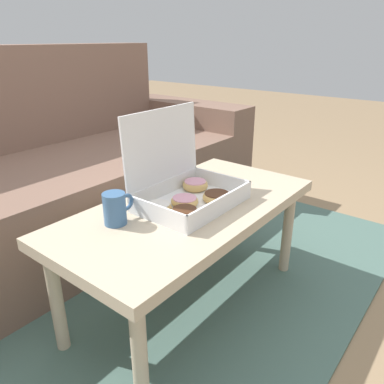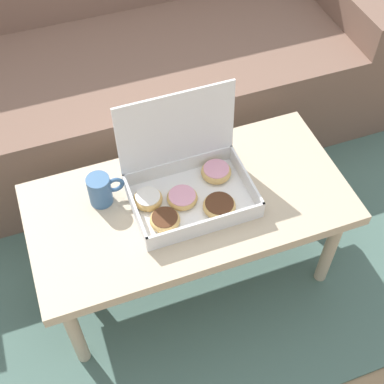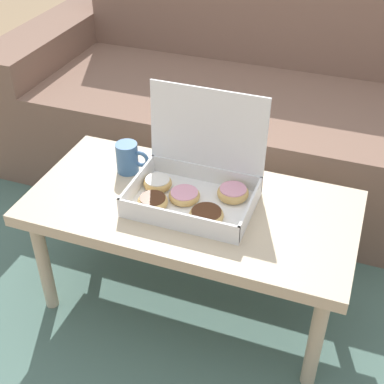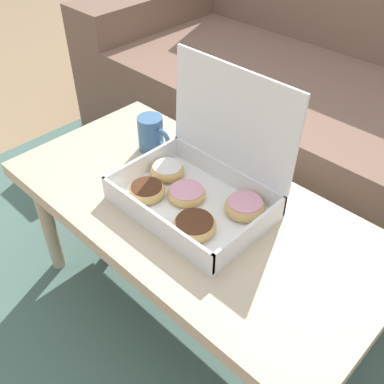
{
  "view_description": "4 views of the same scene",
  "coord_description": "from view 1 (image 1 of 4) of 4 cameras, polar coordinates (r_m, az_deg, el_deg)",
  "views": [
    {
      "loc": [
        -0.95,
        -0.81,
        1.0
      ],
      "look_at": [
        0.01,
        -0.05,
        0.49
      ],
      "focal_mm": 35.0,
      "sensor_mm": 36.0,
      "label": 1
    },
    {
      "loc": [
        -0.35,
        -1.02,
        1.78
      ],
      "look_at": [
        0.01,
        -0.05,
        0.49
      ],
      "focal_mm": 50.0,
      "sensor_mm": 36.0,
      "label": 2
    },
    {
      "loc": [
        0.46,
        -1.28,
        1.45
      ],
      "look_at": [
        0.01,
        -0.05,
        0.49
      ],
      "focal_mm": 50.0,
      "sensor_mm": 36.0,
      "label": 3
    },
    {
      "loc": [
        0.59,
        -0.65,
        1.19
      ],
      "look_at": [
        0.01,
        -0.05,
        0.49
      ],
      "focal_mm": 42.0,
      "sensor_mm": 36.0,
      "label": 4
    }
  ],
  "objects": [
    {
      "name": "ground_plane",
      "position": [
        1.6,
        -1.64,
        -16.06
      ],
      "size": [
        12.0,
        12.0,
        0.0
      ],
      "primitive_type": "plane",
      "color": "#937756"
    },
    {
      "name": "area_rug",
      "position": [
        1.77,
        -9.28,
        -11.96
      ],
      "size": [
        2.43,
        1.84,
        0.01
      ],
      "primitive_type": "cube",
      "color": "#4C6B60",
      "rests_on": "ground_plane"
    },
    {
      "name": "couch",
      "position": [
        2.03,
        -20.46,
        1.51
      ],
      "size": [
        2.31,
        0.89,
        0.96
      ],
      "color": "#7A5B4C",
      "rests_on": "ground_plane"
    },
    {
      "name": "coffee_table",
      "position": [
        1.37,
        -0.45,
        -3.82
      ],
      "size": [
        1.02,
        0.51,
        0.44
      ],
      "color": "#C6B293",
      "rests_on": "ground_plane"
    },
    {
      "name": "pastry_box",
      "position": [
        1.34,
        -1.02,
        0.46
      ],
      "size": [
        0.38,
        0.28,
        0.33
      ],
      "color": "white",
      "rests_on": "coffee_table"
    },
    {
      "name": "coffee_mug",
      "position": [
        1.22,
        -11.57,
        -2.43
      ],
      "size": [
        0.12,
        0.07,
        0.11
      ],
      "color": "#3D6693",
      "rests_on": "coffee_table"
    }
  ]
}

